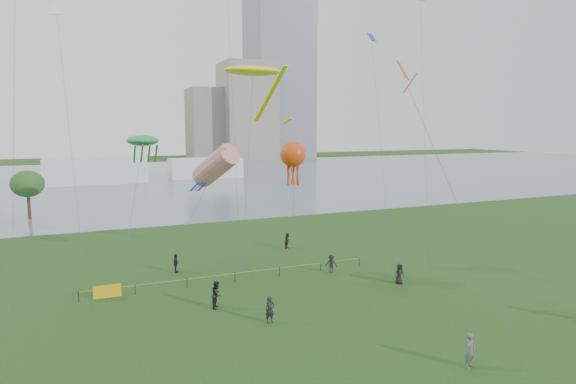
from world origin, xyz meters
name	(u,v)px	position (x,y,z in m)	size (l,w,h in m)	color
ground_plane	(354,348)	(0.00, 0.00, 0.00)	(400.00, 400.00, 0.00)	#163611
lake	(148,179)	(0.00, 100.00, 0.02)	(400.00, 120.00, 0.08)	slate
tower	(279,11)	(62.00, 168.00, 60.00)	(24.00, 24.00, 120.00)	slate
building_mid	(247,112)	(46.00, 162.00, 19.00)	(20.00, 20.00, 38.00)	gray
building_low	(209,124)	(32.00, 168.00, 14.00)	(16.00, 18.00, 28.00)	slate
pavilion_left	(96,170)	(-12.00, 95.00, 3.00)	(22.00, 8.00, 6.00)	silver
pavilion_right	(206,168)	(14.00, 98.00, 2.50)	(18.00, 7.00, 5.00)	silver
fence	(160,285)	(-9.09, 14.39, 0.55)	(24.07, 0.07, 1.05)	black
kite_flyer	(470,350)	(4.61, -4.37, 0.95)	(0.70, 0.46, 1.91)	#525459
spectator_a	(217,294)	(-5.79, 9.35, 0.98)	(0.95, 0.74, 1.96)	black
spectator_b	(331,264)	(5.72, 13.69, 0.80)	(1.04, 0.60, 1.60)	black
spectator_c	(176,263)	(-7.06, 19.00, 0.85)	(0.99, 0.41, 1.69)	black
spectator_d	(400,274)	(9.49, 8.78, 0.84)	(0.83, 0.54, 1.69)	black
spectator_f	(270,310)	(-3.23, 5.37, 0.90)	(0.66, 0.43, 1.80)	black
spectator_g	(288,241)	(5.48, 23.17, 0.82)	(0.79, 0.62, 1.63)	black
kite_stingray	(253,71)	(0.19, 18.46, 17.77)	(5.75, 10.15, 18.25)	#3F3F42
kite_windsock	(216,166)	(-3.63, 17.55, 9.54)	(7.92, 5.63, 11.55)	#3F3F42
kite_creature	(142,141)	(-9.58, 18.17, 11.74)	(3.74, 4.91, 12.21)	#3F3F42
kite_octopus	(293,155)	(3.70, 17.67, 10.31)	(3.19, 6.19, 11.56)	#3F3F42
kite_delta	(407,81)	(7.89, 6.39, 16.20)	(1.68, 13.08, 17.69)	#3F3F42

